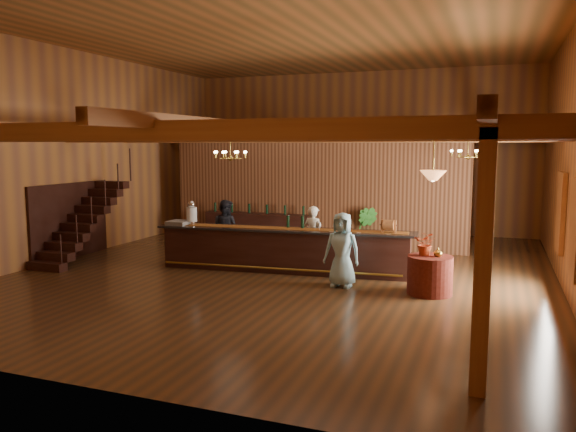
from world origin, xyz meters
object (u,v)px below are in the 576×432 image
(beverage_dispenser, at_px, (192,213))
(floor_plant, at_px, (365,228))
(bartender, at_px, (313,236))
(pendant_lamp, at_px, (433,175))
(chandelier_left, at_px, (231,154))
(raffle_drum, at_px, (389,225))
(chandelier_right, at_px, (468,153))
(staff_second, at_px, (225,230))
(round_table, at_px, (430,275))
(backbar_shelf, at_px, (258,229))
(tasting_bar, at_px, (284,250))
(guest, at_px, (342,250))

(beverage_dispenser, bearing_deg, floor_plant, 44.99)
(bartender, bearing_deg, pendant_lamp, 166.49)
(chandelier_left, bearing_deg, floor_plant, 54.55)
(raffle_drum, xyz_separation_m, chandelier_right, (1.55, 1.79, 1.59))
(beverage_dispenser, distance_m, bartender, 3.07)
(staff_second, height_order, floor_plant, staff_second)
(round_table, bearing_deg, bartender, 150.40)
(beverage_dispenser, xyz_separation_m, chandelier_right, (6.37, 2.16, 1.48))
(chandelier_left, xyz_separation_m, staff_second, (-0.65, 0.94, -1.99))
(raffle_drum, distance_m, round_table, 1.71)
(backbar_shelf, distance_m, staff_second, 2.48)
(raffle_drum, height_order, round_table, raffle_drum)
(tasting_bar, xyz_separation_m, backbar_shelf, (-2.08, 3.27, -0.06))
(staff_second, bearing_deg, chandelier_left, 133.15)
(chandelier_right, height_order, bartender, chandelier_right)
(backbar_shelf, bearing_deg, chandelier_right, -12.60)
(tasting_bar, relative_size, guest, 3.93)
(pendant_lamp, relative_size, staff_second, 0.57)
(beverage_dispenser, distance_m, chandelier_left, 1.80)
(guest, bearing_deg, backbar_shelf, 134.14)
(raffle_drum, bearing_deg, backbar_shelf, 145.82)
(beverage_dispenser, height_order, backbar_shelf, beverage_dispenser)
(backbar_shelf, distance_m, floor_plant, 3.28)
(guest, bearing_deg, bartender, 126.73)
(staff_second, bearing_deg, bartender, -170.93)
(beverage_dispenser, relative_size, pendant_lamp, 0.67)
(backbar_shelf, xyz_separation_m, staff_second, (0.13, -2.45, 0.32))
(backbar_shelf, distance_m, chandelier_right, 6.64)
(tasting_bar, bearing_deg, bartender, 54.76)
(raffle_drum, xyz_separation_m, chandelier_left, (-3.76, -0.32, 1.56))
(bartender, height_order, staff_second, staff_second)
(pendant_lamp, distance_m, staff_second, 5.94)
(tasting_bar, relative_size, chandelier_right, 7.80)
(tasting_bar, xyz_separation_m, raffle_drum, (2.45, 0.19, 0.68))
(beverage_dispenser, distance_m, round_table, 5.98)
(pendant_lamp, distance_m, floor_plant, 5.17)
(backbar_shelf, xyz_separation_m, round_table, (5.58, -4.16, -0.08))
(bartender, bearing_deg, raffle_drum, 178.19)
(tasting_bar, height_order, backbar_shelf, tasting_bar)
(chandelier_left, relative_size, guest, 0.50)
(chandelier_right, height_order, guest, chandelier_right)
(round_table, distance_m, staff_second, 5.73)
(chandelier_left, relative_size, pendant_lamp, 0.89)
(chandelier_right, bearing_deg, bartender, -161.84)
(tasting_bar, height_order, bartender, bartender)
(backbar_shelf, distance_m, chandelier_left, 4.18)
(chandelier_left, bearing_deg, raffle_drum, 4.86)
(chandelier_left, height_order, staff_second, chandelier_left)
(tasting_bar, bearing_deg, round_table, -19.83)
(floor_plant, bearing_deg, pendant_lamp, -61.72)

